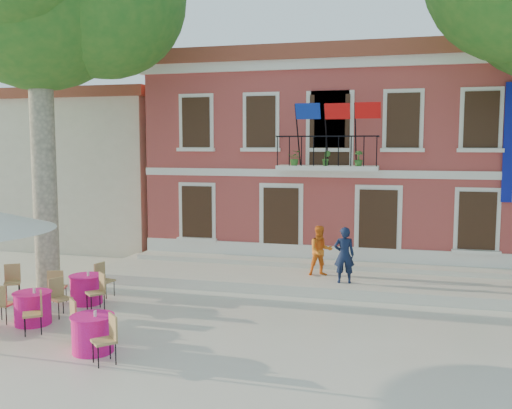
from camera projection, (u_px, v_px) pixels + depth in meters
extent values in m
plane|color=beige|center=(212.00, 322.00, 13.72)|extent=(90.00, 90.00, 0.00)
cube|color=#A33D3A|center=(342.00, 163.00, 22.47)|extent=(13.00, 8.00, 7.00)
cube|color=brown|center=(344.00, 66.00, 22.07)|extent=(13.50, 8.50, 0.50)
cube|color=silver|center=(331.00, 63.00, 18.31)|extent=(13.30, 0.35, 0.35)
cube|color=silver|center=(327.00, 168.00, 18.19)|extent=(3.20, 0.90, 0.15)
cube|color=black|center=(326.00, 136.00, 17.70)|extent=(3.20, 0.04, 0.04)
cube|color=#0D2896|center=(296.00, 112.00, 17.51)|extent=(0.76, 0.27, 0.47)
cube|color=red|center=(325.00, 111.00, 17.28)|extent=(0.76, 0.29, 0.47)
cube|color=red|center=(355.00, 111.00, 17.06)|extent=(0.76, 0.27, 0.47)
imported|color=#26591E|center=(295.00, 158.00, 18.12)|extent=(0.43, 0.37, 0.48)
imported|color=#26591E|center=(326.00, 158.00, 17.87)|extent=(0.26, 0.21, 0.48)
imported|color=#26591E|center=(359.00, 158.00, 17.62)|extent=(0.27, 0.27, 0.48)
cube|color=beige|center=(95.00, 171.00, 26.37)|extent=(9.00, 9.00, 6.00)
cube|color=brown|center=(93.00, 101.00, 26.03)|extent=(9.40, 9.40, 0.40)
cube|color=silver|center=(321.00, 279.00, 17.44)|extent=(14.00, 3.40, 0.30)
cylinder|color=#A59E84|center=(44.00, 161.00, 16.74)|extent=(0.70, 0.70, 7.52)
imported|color=#0F1934|center=(344.00, 255.00, 16.25)|extent=(0.65, 0.50, 1.62)
imported|color=orange|center=(321.00, 251.00, 17.17)|extent=(0.90, 0.81, 1.51)
cube|color=tan|center=(12.00, 282.00, 15.68)|extent=(0.58, 0.58, 0.95)
cylinder|color=#EB169C|center=(93.00, 334.00, 11.69)|extent=(0.84, 0.84, 0.75)
cylinder|color=#EB169C|center=(92.00, 316.00, 11.65)|extent=(0.90, 0.90, 0.02)
cube|color=tan|center=(104.00, 340.00, 11.05)|extent=(0.59, 0.59, 0.95)
cube|color=tan|center=(82.00, 320.00, 12.31)|extent=(0.59, 0.59, 0.95)
cylinder|color=#EB169C|center=(86.00, 290.00, 15.26)|extent=(0.84, 0.84, 0.75)
cylinder|color=#EB169C|center=(86.00, 276.00, 15.22)|extent=(0.90, 0.90, 0.02)
cube|color=tan|center=(58.00, 287.00, 15.20)|extent=(0.53, 0.53, 0.95)
cube|color=tan|center=(95.00, 292.00, 14.63)|extent=(0.59, 0.59, 0.95)
cube|color=tan|center=(105.00, 280.00, 15.92)|extent=(0.49, 0.49, 0.95)
cylinder|color=#EB169C|center=(33.00, 309.00, 13.51)|extent=(0.84, 0.84, 0.75)
cylinder|color=#EB169C|center=(32.00, 293.00, 13.47)|extent=(0.90, 0.90, 0.02)
cube|color=tan|center=(33.00, 313.00, 12.80)|extent=(0.59, 0.59, 0.95)
cube|color=tan|center=(61.00, 298.00, 14.08)|extent=(0.55, 0.55, 0.95)
cube|color=tan|center=(3.00, 303.00, 13.61)|extent=(0.46, 0.46, 0.95)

